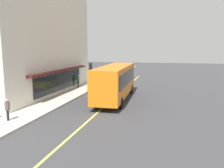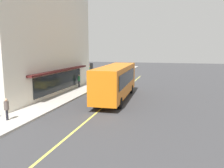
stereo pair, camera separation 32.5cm
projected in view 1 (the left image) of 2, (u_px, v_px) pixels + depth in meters
The scene contains 10 objects.
ground at pixel (118, 94), 26.24m from camera, with size 120.00×120.00×0.00m, color #38383A.
sidewalk at pixel (77, 92), 27.50m from camera, with size 80.00×2.80×0.15m, color #B2ADA3.
lane_centre_stripe at pixel (118, 94), 26.24m from camera, with size 36.00×0.16×0.01m, color #D8D14C.
storefront_building at pixel (16, 26), 26.65m from camera, with size 18.32×11.66×15.84m.
bus at pixel (116, 80), 23.55m from camera, with size 11.21×2.92×3.50m.
traffic_light at pixel (91, 69), 30.30m from camera, with size 0.30×0.52×3.20m.
car_yellow at pixel (100, 85), 28.58m from camera, with size 4.39×2.05×1.52m.
pedestrian_at_corner at pixel (104, 73), 36.52m from camera, with size 0.34×0.34×1.85m.
pedestrian_mid_block at pixel (7, 108), 16.16m from camera, with size 0.34×0.34×1.60m.
pedestrian_waiting at pixel (78, 80), 30.38m from camera, with size 0.34×0.34×1.65m.
Camera 1 is at (-25.10, -5.69, 5.30)m, focal length 36.37 mm.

